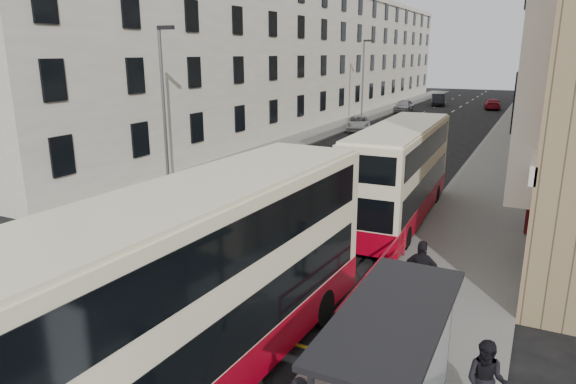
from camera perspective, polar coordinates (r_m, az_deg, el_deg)
The scene contains 19 objects.
ground at distance 14.37m, azimuth -23.81°, elevation -15.07°, with size 200.00×200.00×0.00m, color black.
pavement_right at distance 38.26m, azimuth 23.02°, elevation 3.68°, with size 4.00×120.00×0.15m, color slate.
pavement_left at distance 42.04m, azimuth 1.45°, elevation 5.84°, with size 3.00×120.00×0.15m, color slate.
kerb_right at distance 38.42m, azimuth 20.05°, elevation 4.02°, with size 0.25×120.00×0.15m, color gray.
kerb_left at distance 41.44m, azimuth 3.33°, elevation 5.68°, with size 0.25×120.00×0.15m, color gray.
road_markings at distance 53.98m, azimuth 15.66°, elevation 7.30°, with size 10.00×110.00×0.01m, color silver, non-canonical shape.
terrace_left at distance 58.04m, azimuth 2.71°, elevation 14.81°, with size 9.18×79.00×13.25m.
bus_shelter at distance 8.82m, azimuth 11.65°, elevation -18.13°, with size 1.65×4.25×2.70m.
guard_railing at distance 15.14m, azimuth 9.83°, elevation -8.69°, with size 0.06×6.56×1.01m.
street_lamp_near at distance 25.64m, azimuth -13.59°, elevation 9.66°, with size 0.93×0.18×8.00m.
street_lamp_far at distance 52.28m, azimuth 8.38°, elevation 12.56°, with size 0.93×0.18×8.00m.
double_decker_front at distance 10.86m, azimuth -9.78°, elevation -10.64°, with size 3.03×11.15×4.41m.
double_decker_rear at distance 21.87m, azimuth 12.29°, elevation 2.05°, with size 2.67×10.32×4.09m.
pedestrian_mid at distance 10.90m, azimuth 21.15°, elevation -19.09°, with size 0.80×0.63×1.66m, color black.
pedestrian_far at distance 14.71m, azimuth 14.60°, elevation -8.73°, with size 1.10×0.46×1.87m, color black.
white_van at distance 48.02m, azimuth 7.81°, elevation 7.59°, with size 2.20×4.76×1.32m, color silver.
car_silver at distance 64.01m, azimuth 12.74°, elevation 9.32°, with size 1.76×4.39×1.49m, color #B6B8BE.
car_dark at distance 73.40m, azimuth 16.32°, elevation 9.81°, with size 1.62×4.64×1.53m, color black.
car_red at distance 70.63m, azimuth 21.77°, elevation 9.07°, with size 1.83×4.50×1.31m, color maroon.
Camera 1 is at (10.04, -7.59, 6.94)m, focal length 32.00 mm.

